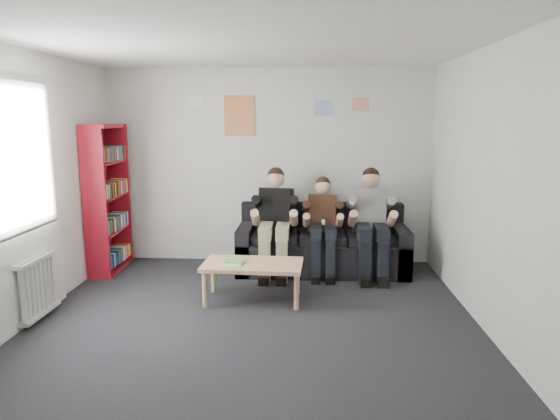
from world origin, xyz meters
name	(u,v)px	position (x,y,z in m)	size (l,w,h in m)	color
room_shell	(248,193)	(0.00, 0.00, 1.35)	(5.00, 5.00, 5.00)	black
sofa	(322,247)	(0.75, 2.08, 0.31)	(2.22, 0.91, 0.86)	black
bookshelf	(108,199)	(-2.08, 1.91, 0.97)	(0.29, 0.87, 1.94)	maroon
coffee_table	(253,267)	(-0.06, 0.85, 0.38)	(1.09, 0.60, 0.44)	tan
game_cases	(233,262)	(-0.27, 0.82, 0.45)	(0.23, 0.18, 0.03)	silver
person_left	(275,222)	(0.13, 1.87, 0.68)	(0.43, 0.92, 1.38)	black
person_middle	(323,226)	(0.75, 1.88, 0.64)	(0.37, 0.79, 1.27)	#472A17
person_right	(371,223)	(1.37, 1.87, 0.69)	(0.43, 0.92, 1.39)	silver
radiator	(38,286)	(-2.15, 0.20, 0.35)	(0.10, 0.64, 0.60)	silver
window	(25,220)	(-2.22, 0.20, 1.03)	(0.05, 1.30, 2.36)	white
poster_large	(240,116)	(-0.40, 2.49, 2.05)	(0.42, 0.01, 0.55)	gold
poster_blue	(323,108)	(0.75, 2.49, 2.15)	(0.25, 0.01, 0.20)	#3965C2
poster_pink	(361,104)	(1.25, 2.49, 2.20)	(0.22, 0.01, 0.18)	#CB3F9A
poster_sign	(196,101)	(-1.00, 2.49, 2.25)	(0.20, 0.01, 0.14)	white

